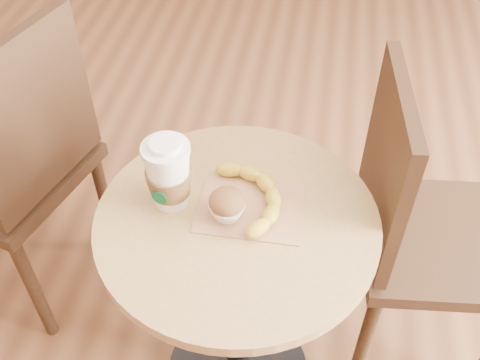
# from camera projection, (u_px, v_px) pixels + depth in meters

# --- Properties ---
(cafe_table) EXTENTS (0.65, 0.65, 0.75)m
(cafe_table) POSITION_uv_depth(u_px,v_px,m) (237.00, 279.00, 1.43)
(cafe_table) COLOR black
(cafe_table) RESTS_ON ground
(chair_left) EXTENTS (0.56, 0.56, 1.02)m
(chair_left) POSITION_uv_depth(u_px,v_px,m) (18.00, 165.00, 1.66)
(chair_left) COLOR #311F11
(chair_left) RESTS_ON ground
(chair_right) EXTENTS (0.47, 0.47, 0.98)m
(chair_right) POSITION_uv_depth(u_px,v_px,m) (418.00, 226.00, 1.52)
(chair_right) COLOR #311F11
(chair_right) RESTS_ON ground
(kraft_bag) EXTENTS (0.24, 0.18, 0.00)m
(kraft_bag) POSITION_uv_depth(u_px,v_px,m) (250.00, 209.00, 1.28)
(kraft_bag) COLOR #AB7853
(kraft_bag) RESTS_ON cafe_table
(coffee_cup) EXTENTS (0.11, 0.11, 0.18)m
(coffee_cup) POSITION_uv_depth(u_px,v_px,m) (169.00, 176.00, 1.24)
(coffee_cup) COLOR white
(coffee_cup) RESTS_ON cafe_table
(muffin) EXTENTS (0.08, 0.08, 0.07)m
(muffin) POSITION_uv_depth(u_px,v_px,m) (227.00, 205.00, 1.24)
(muffin) COLOR silver
(muffin) RESTS_ON kraft_bag
(banana) EXTENTS (0.26, 0.29, 0.04)m
(banana) POSITION_uv_depth(u_px,v_px,m) (248.00, 198.00, 1.28)
(banana) COLOR gold
(banana) RESTS_ON kraft_bag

